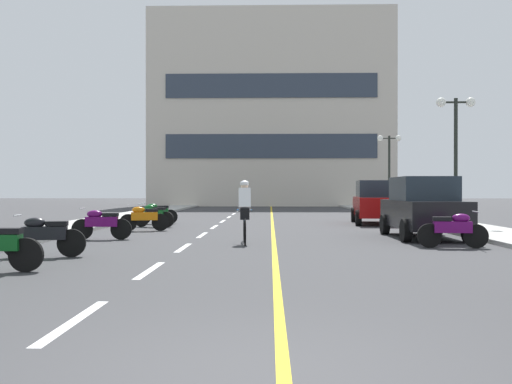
{
  "coord_description": "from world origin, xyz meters",
  "views": [
    {
      "loc": [
        0.14,
        -4.29,
        1.44
      ],
      "look_at": [
        -0.47,
        21.51,
        1.33
      ],
      "focal_mm": 40.7,
      "sensor_mm": 36.0,
      "label": 1
    }
  ],
  "objects": [
    {
      "name": "lane_dash_8",
      "position": [
        -2.0,
        34.0,
        0.0
      ],
      "size": [
        0.14,
        2.2,
        0.01
      ],
      "primitive_type": "cube",
      "color": "silver",
      "rests_on": "ground"
    },
    {
      "name": "office_building",
      "position": [
        0.24,
        48.86,
        8.56
      ],
      "size": [
        21.42,
        7.85,
        17.13
      ],
      "color": "beige",
      "rests_on": "ground"
    },
    {
      "name": "curb_left",
      "position": [
        -7.2,
        24.0,
        0.06
      ],
      "size": [
        2.4,
        72.0,
        0.12
      ],
      "primitive_type": "cube",
      "color": "#A8A8A3",
      "rests_on": "ground"
    },
    {
      "name": "centre_line_yellow",
      "position": [
        0.25,
        24.0,
        0.0
      ],
      "size": [
        0.12,
        66.0,
        0.01
      ],
      "primitive_type": "cube",
      "color": "gold",
      "rests_on": "ground"
    },
    {
      "name": "motorcycle_5",
      "position": [
        -4.22,
        15.69,
        0.47
      ],
      "size": [
        1.67,
        0.7,
        0.92
      ],
      "color": "black",
      "rests_on": "ground"
    },
    {
      "name": "lane_dash_11",
      "position": [
        -2.0,
        46.0,
        0.0
      ],
      "size": [
        0.14,
        2.2,
        0.01
      ],
      "primitive_type": "cube",
      "color": "silver",
      "rests_on": "ground"
    },
    {
      "name": "street_lamp_mid",
      "position": [
        7.13,
        17.65,
        3.65
      ],
      "size": [
        1.46,
        0.36,
        4.79
      ],
      "color": "black",
      "rests_on": "curb_right"
    },
    {
      "name": "lane_dash_4",
      "position": [
        -2.0,
        18.0,
        0.0
      ],
      "size": [
        0.14,
        2.2,
        0.01
      ],
      "primitive_type": "cube",
      "color": "silver",
      "rests_on": "ground"
    },
    {
      "name": "lane_dash_3",
      "position": [
        -2.0,
        14.0,
        0.0
      ],
      "size": [
        0.14,
        2.2,
        0.01
      ],
      "primitive_type": "cube",
      "color": "silver",
      "rests_on": "ground"
    },
    {
      "name": "motorcycle_2",
      "position": [
        -4.65,
        7.88,
        0.47
      ],
      "size": [
        1.69,
        0.61,
        0.92
      ],
      "color": "black",
      "rests_on": "ground"
    },
    {
      "name": "lane_dash_6",
      "position": [
        -2.0,
        26.0,
        0.0
      ],
      "size": [
        0.14,
        2.2,
        0.01
      ],
      "primitive_type": "cube",
      "color": "silver",
      "rests_on": "ground"
    },
    {
      "name": "cyclist_rider",
      "position": [
        -0.53,
        11.16,
        0.89
      ],
      "size": [
        0.42,
        1.77,
        1.71
      ],
      "color": "black",
      "rests_on": "ground"
    },
    {
      "name": "motorcycle_6",
      "position": [
        -4.32,
        17.83,
        0.47
      ],
      "size": [
        1.64,
        0.78,
        0.92
      ],
      "color": "black",
      "rests_on": "ground"
    },
    {
      "name": "motorcycle_7",
      "position": [
        -4.59,
        19.83,
        0.47
      ],
      "size": [
        1.67,
        0.7,
        0.92
      ],
      "color": "black",
      "rests_on": "ground"
    },
    {
      "name": "lane_dash_5",
      "position": [
        -2.0,
        22.0,
        0.0
      ],
      "size": [
        0.14,
        2.2,
        0.01
      ],
      "primitive_type": "cube",
      "color": "silver",
      "rests_on": "ground"
    },
    {
      "name": "lane_dash_7",
      "position": [
        -2.0,
        30.0,
        0.0
      ],
      "size": [
        0.14,
        2.2,
        0.01
      ],
      "primitive_type": "cube",
      "color": "silver",
      "rests_on": "ground"
    },
    {
      "name": "ground_plane",
      "position": [
        0.0,
        21.0,
        0.0
      ],
      "size": [
        140.0,
        140.0,
        0.0
      ],
      "primitive_type": "plane",
      "color": "#38383A"
    },
    {
      "name": "curb_right",
      "position": [
        7.2,
        24.0,
        0.06
      ],
      "size": [
        2.4,
        72.0,
        0.12
      ],
      "primitive_type": "cube",
      "color": "#A8A8A3",
      "rests_on": "ground"
    },
    {
      "name": "lane_dash_9",
      "position": [
        -2.0,
        38.0,
        0.0
      ],
      "size": [
        0.14,
        2.2,
        0.01
      ],
      "primitive_type": "cube",
      "color": "silver",
      "rests_on": "ground"
    },
    {
      "name": "motorcycle_4",
      "position": [
        -4.7,
        12.23,
        0.47
      ],
      "size": [
        1.7,
        0.6,
        0.92
      ],
      "color": "black",
      "rests_on": "ground"
    },
    {
      "name": "street_lamp_far",
      "position": [
        7.39,
        31.08,
        3.55
      ],
      "size": [
        1.46,
        0.36,
        4.62
      ],
      "color": "black",
      "rests_on": "curb_right"
    },
    {
      "name": "lane_dash_10",
      "position": [
        -2.0,
        42.0,
        0.0
      ],
      "size": [
        0.14,
        2.2,
        0.01
      ],
      "primitive_type": "cube",
      "color": "silver",
      "rests_on": "ground"
    },
    {
      "name": "lane_dash_1",
      "position": [
        -2.0,
        6.0,
        0.0
      ],
      "size": [
        0.14,
        2.2,
        0.01
      ],
      "primitive_type": "cube",
      "color": "silver",
      "rests_on": "ground"
    },
    {
      "name": "motorcycle_3",
      "position": [
        4.66,
        10.09,
        0.47
      ],
      "size": [
        1.7,
        0.6,
        0.92
      ],
      "color": "black",
      "rests_on": "ground"
    },
    {
      "name": "parked_car_near",
      "position": [
        4.71,
        13.06,
        0.92
      ],
      "size": [
        1.95,
        4.21,
        1.82
      ],
      "color": "black",
      "rests_on": "ground"
    },
    {
      "name": "lane_dash_0",
      "position": [
        -2.0,
        2.0,
        0.0
      ],
      "size": [
        0.14,
        2.2,
        0.01
      ],
      "primitive_type": "cube",
      "color": "silver",
      "rests_on": "ground"
    },
    {
      "name": "lane_dash_2",
      "position": [
        -2.0,
        10.0,
        0.0
      ],
      "size": [
        0.14,
        2.2,
        0.01
      ],
      "primitive_type": "cube",
      "color": "silver",
      "rests_on": "ground"
    },
    {
      "name": "parked_car_mid",
      "position": [
        4.63,
        20.17,
        0.92
      ],
      "size": [
        2.18,
        4.32,
        1.82
      ],
      "color": "black",
      "rests_on": "ground"
    }
  ]
}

